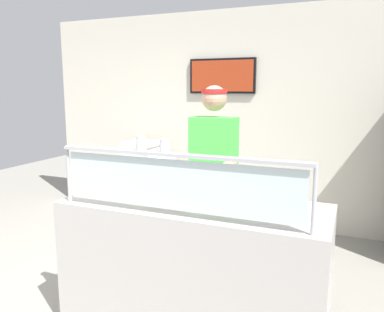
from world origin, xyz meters
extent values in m
plane|color=gray|center=(0.92, 1.00, 0.00)|extent=(12.00, 12.00, 0.00)
cube|color=silver|center=(0.92, 2.75, 1.35)|extent=(6.24, 0.08, 2.70)
cube|color=black|center=(0.34, 2.69, 1.89)|extent=(0.86, 0.04, 0.43)
cube|color=#B23819|center=(0.34, 2.67, 1.89)|extent=(0.81, 0.01, 0.38)
cube|color=#BCB7B2|center=(0.92, 0.36, 0.47)|extent=(1.84, 0.72, 0.95)
cylinder|color=#B2B5BC|center=(0.10, 0.06, 1.15)|extent=(0.02, 0.02, 0.40)
cylinder|color=#B2B5BC|center=(1.74, 0.06, 1.15)|extent=(0.02, 0.02, 0.40)
cube|color=silver|center=(0.92, 0.06, 1.15)|extent=(1.58, 0.01, 0.32)
cube|color=#B2B5BC|center=(0.92, 0.06, 1.34)|extent=(1.64, 0.06, 0.02)
cylinder|color=#9EA0A8|center=(0.76, 0.38, 0.96)|extent=(0.42, 0.42, 0.01)
cylinder|color=tan|center=(0.76, 0.38, 0.97)|extent=(0.40, 0.40, 0.02)
cylinder|color=#D65B2D|center=(0.76, 0.38, 0.98)|extent=(0.34, 0.34, 0.01)
cube|color=#ADAFB7|center=(0.72, 0.36, 0.99)|extent=(0.12, 0.29, 0.01)
cylinder|color=white|center=(0.68, 0.06, 1.39)|extent=(0.06, 0.06, 0.07)
cylinder|color=white|center=(0.68, 0.06, 1.37)|extent=(0.05, 0.05, 0.05)
cylinder|color=silver|center=(0.68, 0.06, 1.43)|extent=(0.05, 0.05, 0.02)
cylinder|color=white|center=(0.85, 0.06, 1.38)|extent=(0.06, 0.06, 0.07)
cylinder|color=red|center=(0.85, 0.06, 1.37)|extent=(0.05, 0.05, 0.04)
cylinder|color=silver|center=(0.85, 0.06, 1.42)|extent=(0.06, 0.06, 0.02)
cylinder|color=#23232D|center=(0.72, 1.01, 0.47)|extent=(0.13, 0.13, 0.95)
cylinder|color=#23232D|center=(0.94, 1.01, 0.47)|extent=(0.13, 0.13, 0.95)
cube|color=#4CD14C|center=(0.83, 1.01, 1.23)|extent=(0.38, 0.21, 0.55)
sphere|color=tan|center=(0.83, 1.01, 1.66)|extent=(0.21, 0.21, 0.21)
cylinder|color=red|center=(0.83, 1.01, 1.71)|extent=(0.21, 0.21, 0.04)
cylinder|color=tan|center=(1.01, 0.79, 1.13)|extent=(0.08, 0.34, 0.08)
cube|color=#B7BABF|center=(-0.59, 2.26, 0.42)|extent=(0.70, 0.55, 0.84)
cube|color=silver|center=(-0.58, 2.26, 0.86)|extent=(0.44, 0.44, 0.04)
cube|color=silver|center=(-0.60, 2.26, 0.91)|extent=(0.42, 0.42, 0.04)
cube|color=silver|center=(-0.61, 2.26, 0.95)|extent=(0.42, 0.42, 0.04)
cube|color=silver|center=(-0.61, 2.26, 1.00)|extent=(0.43, 0.43, 0.05)
cube|color=silver|center=(-0.59, 2.26, 1.04)|extent=(0.43, 0.43, 0.04)
camera|label=1|loc=(1.91, -2.03, 1.74)|focal=36.22mm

